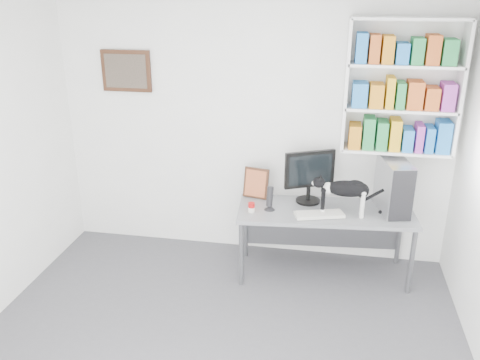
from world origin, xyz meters
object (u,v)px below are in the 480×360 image
at_px(desk, 323,242).
at_px(leaning_print, 256,183).
at_px(monitor, 309,176).
at_px(pc_tower, 394,186).
at_px(keyboard, 319,214).
at_px(soup_can, 251,207).
at_px(cat, 345,197).
at_px(speaker, 270,198).
at_px(bookshelf, 402,87).

distance_m(desk, leaning_print, 0.89).
distance_m(monitor, pc_tower, 0.80).
height_order(desk, keyboard, keyboard).
relative_size(keyboard, soup_can, 4.90).
distance_m(desk, cat, 0.56).
bearing_deg(desk, monitor, 131.68).
bearing_deg(cat, desk, 153.30).
bearing_deg(pc_tower, speaker, 177.89).
relative_size(desk, keyboard, 3.68).
bearing_deg(speaker, desk, 24.21).
height_order(monitor, speaker, monitor).
height_order(desk, speaker, speaker).
distance_m(bookshelf, desk, 1.64).
distance_m(keyboard, pc_tower, 0.76).
relative_size(keyboard, cat, 0.77).
bearing_deg(pc_tower, cat, -168.75).
distance_m(monitor, speaker, 0.46).
distance_m(bookshelf, cat, 1.13).
bearing_deg(soup_can, pc_tower, 12.03).
relative_size(soup_can, cat, 0.16).
height_order(bookshelf, speaker, bookshelf).
height_order(leaning_print, cat, cat).
distance_m(bookshelf, speaker, 1.58).
height_order(bookshelf, desk, bookshelf).
height_order(monitor, leaning_print, monitor).
xyz_separation_m(keyboard, soup_can, (-0.64, -0.02, 0.03)).
distance_m(desk, keyboard, 0.40).
bearing_deg(soup_can, cat, 5.69).
bearing_deg(soup_can, leaning_print, 92.03).
bearing_deg(keyboard, monitor, 94.46).
relative_size(monitor, cat, 0.92).
xyz_separation_m(monitor, soup_can, (-0.52, -0.34, -0.22)).
height_order(speaker, leaning_print, leaning_print).
bearing_deg(monitor, keyboard, -94.49).
height_order(soup_can, cat, cat).
xyz_separation_m(desk, leaning_print, (-0.71, 0.19, 0.51)).
xyz_separation_m(bookshelf, speaker, (-1.14, -0.37, -1.03)).
xyz_separation_m(bookshelf, leaning_print, (-1.32, -0.09, -0.99)).
relative_size(desk, speaker, 6.83).
relative_size(speaker, soup_can, 2.64).
height_order(pc_tower, leaning_print, pc_tower).
distance_m(bookshelf, keyboard, 1.38).
bearing_deg(speaker, bookshelf, 32.46).
bearing_deg(monitor, desk, -68.79).
relative_size(desk, monitor, 3.09).
bearing_deg(speaker, cat, 15.07).
height_order(keyboard, leaning_print, leaning_print).
height_order(leaning_print, soup_can, leaning_print).
bearing_deg(monitor, pc_tower, -29.80).
distance_m(pc_tower, cat, 0.50).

